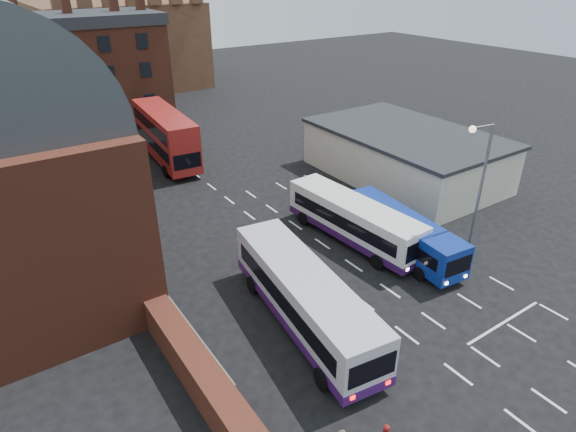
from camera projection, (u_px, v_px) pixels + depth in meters
ground at (395, 326)px, 25.14m from camera, size 180.00×180.00×0.00m
forecourt_wall at (198, 372)px, 21.11m from camera, size 1.20×10.00×1.80m
cream_building at (404, 154)px, 41.87m from camera, size 10.40×16.40×4.25m
brick_terrace at (61, 79)px, 53.31m from camera, size 22.00×10.00×11.00m
castle_keep at (115, 44)px, 73.71m from camera, size 22.00×22.00×12.00m
bus_white_outbound at (304, 295)px, 24.44m from camera, size 4.18×11.98×3.20m
bus_white_inbound at (354, 218)px, 32.18m from camera, size 3.22×10.86×2.93m
bus_blue at (402, 231)px, 30.99m from camera, size 3.17×9.84×2.64m
bus_red_double at (165, 135)px, 45.21m from camera, size 3.76×12.24×4.83m
street_lamp at (478, 182)px, 28.37m from camera, size 1.82×0.52×8.99m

